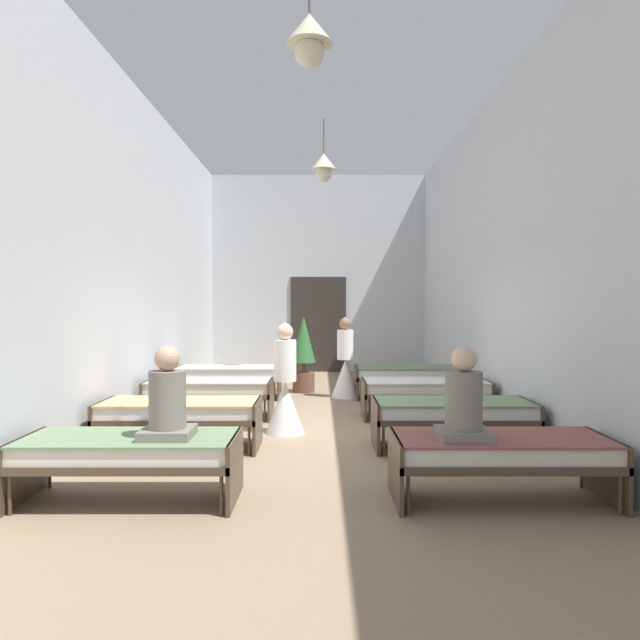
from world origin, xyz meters
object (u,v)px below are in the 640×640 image
bed_right_row_2 (428,389)px  bed_left_row_3 (232,374)px  bed_right_row_0 (504,452)px  potted_plant (306,351)px  bed_right_row_1 (456,412)px  bed_left_row_2 (213,389)px  patient_seated_secondary (170,404)px  bed_left_row_1 (183,412)px  bed_right_row_3 (409,374)px  patient_seated_primary (467,404)px  nurse_mid_aisle (288,394)px  nurse_near_aisle (348,369)px  bed_left_row_0 (132,451)px

bed_right_row_2 → bed_left_row_3: size_ratio=1.00×
bed_right_row_0 → potted_plant: bearing=106.7°
bed_right_row_1 → bed_right_row_2: same height
potted_plant → bed_right_row_1: bearing=-66.9°
potted_plant → bed_right_row_0: bearing=-73.3°
bed_right_row_0 → bed_right_row_1: (0.00, 1.90, 0.00)m
bed_left_row_2 → patient_seated_secondary: patient_seated_secondary is taller
bed_right_row_0 → bed_left_row_1: same height
bed_right_row_0 → bed_right_row_1: bearing=90.0°
bed_right_row_2 → potted_plant: 3.25m
bed_right_row_3 → bed_right_row_0: bearing=-90.0°
bed_right_row_3 → patient_seated_primary: (-0.35, -5.78, 0.43)m
nurse_mid_aisle → potted_plant: bearing=39.2°
bed_right_row_1 → bed_left_row_3: 5.02m
nurse_near_aisle → potted_plant: size_ratio=1.00×
bed_right_row_1 → bed_left_row_2: 3.78m
bed_left_row_0 → nurse_near_aisle: (2.14, 5.73, 0.09)m
bed_right_row_2 → nurse_mid_aisle: size_ratio=1.28×
nurse_mid_aisle → bed_right_row_1: bearing=-70.2°
bed_right_row_0 → bed_right_row_1: size_ratio=1.00×
bed_right_row_0 → bed_right_row_1: same height
nurse_mid_aisle → patient_seated_secondary: size_ratio=1.86×
bed_right_row_2 → nurse_near_aisle: nurse_near_aisle is taller
bed_left_row_1 → nurse_near_aisle: size_ratio=1.28×
bed_right_row_0 → bed_right_row_2: same height
bed_left_row_3 → patient_seated_primary: bearing=-63.2°
bed_right_row_2 → bed_left_row_0: bearing=-130.7°
bed_right_row_1 → bed_right_row_3: bearing=90.0°
bed_right_row_2 → patient_seated_primary: bearing=-95.2°
bed_right_row_2 → bed_left_row_3: same height
bed_right_row_3 → bed_left_row_2: bearing=-149.9°
bed_right_row_0 → patient_seated_primary: patient_seated_primary is taller
bed_right_row_2 → patient_seated_secondary: bearing=-127.3°
bed_right_row_1 → nurse_mid_aisle: nurse_mid_aisle is taller
bed_right_row_1 → patient_seated_secondary: (-2.92, -1.94, 0.43)m
bed_left_row_1 → bed_left_row_3: same height
patient_seated_secondary → nurse_near_aisle: bearing=72.7°
bed_right_row_0 → bed_right_row_1: 1.90m
bed_right_row_2 → potted_plant: (-1.92, 2.60, 0.37)m
bed_left_row_1 → patient_seated_primary: (2.92, -1.98, 0.43)m
bed_left_row_1 → patient_seated_secondary: (0.35, -1.94, 0.43)m
bed_right_row_0 → bed_left_row_2: same height
bed_right_row_3 → nurse_mid_aisle: nurse_mid_aisle is taller
bed_left_row_1 → patient_seated_secondary: 2.02m
bed_left_row_2 → bed_left_row_3: same height
bed_left_row_0 → bed_right_row_2: same height
nurse_near_aisle → potted_plant: 1.07m
patient_seated_primary → patient_seated_secondary: (-2.57, 0.04, 0.00)m
bed_right_row_0 → bed_right_row_3: (0.00, 5.70, 0.00)m
patient_seated_primary → bed_right_row_2: bearing=84.8°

